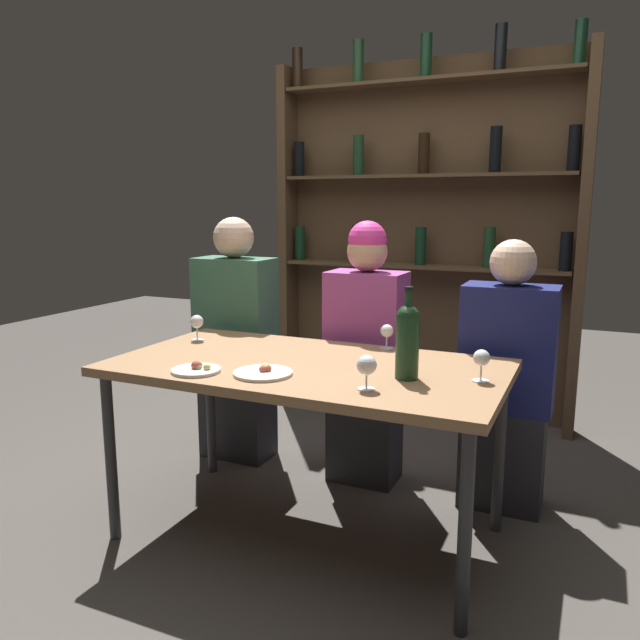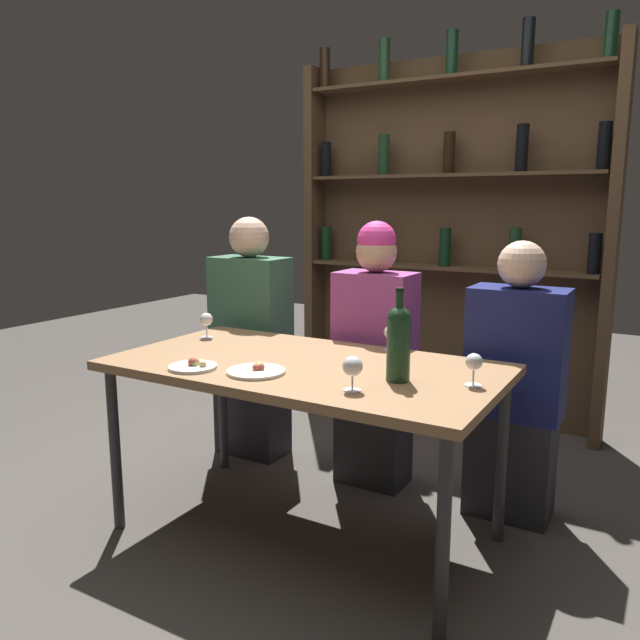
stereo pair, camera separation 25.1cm
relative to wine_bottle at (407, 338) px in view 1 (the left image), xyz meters
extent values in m
plane|color=#47423D|center=(-0.41, 0.05, -0.87)|extent=(10.00, 10.00, 0.00)
cube|color=olive|center=(-0.41, 0.05, -0.16)|extent=(1.52, 0.82, 0.04)
cylinder|color=#2D2D30|center=(-1.11, -0.30, -0.53)|extent=(0.04, 0.04, 0.69)
cylinder|color=#2D2D30|center=(0.28, -0.30, -0.53)|extent=(0.04, 0.04, 0.69)
cylinder|color=#2D2D30|center=(-1.11, 0.40, -0.53)|extent=(0.04, 0.04, 0.69)
cylinder|color=#2D2D30|center=(0.28, 0.40, -0.53)|extent=(0.04, 0.04, 0.69)
cube|color=#4C3823|center=(-0.41, 1.78, 0.23)|extent=(1.83, 0.02, 2.19)
cube|color=#4C3823|center=(-1.33, 1.68, 0.23)|extent=(0.06, 0.18, 2.19)
cube|color=#4C3823|center=(0.50, 1.68, 0.23)|extent=(0.06, 0.18, 2.19)
cube|color=#4C3823|center=(-0.41, 1.68, 0.08)|extent=(1.75, 0.18, 0.02)
cylinder|color=black|center=(-1.24, 1.68, 0.20)|extent=(0.07, 0.07, 0.22)
cylinder|color=black|center=(-0.83, 1.68, 0.21)|extent=(0.07, 0.07, 0.24)
cylinder|color=black|center=(-0.42, 1.67, 0.21)|extent=(0.07, 0.07, 0.23)
cylinder|color=#19381E|center=(0.00, 1.67, 0.21)|extent=(0.07, 0.07, 0.24)
cylinder|color=black|center=(0.42, 1.67, 0.20)|extent=(0.07, 0.07, 0.22)
cube|color=#4C3823|center=(-0.41, 1.68, 0.63)|extent=(1.75, 0.18, 0.02)
cylinder|color=black|center=(-1.24, 1.67, 0.75)|extent=(0.07, 0.07, 0.22)
cylinder|color=#19381E|center=(-0.83, 1.67, 0.76)|extent=(0.07, 0.07, 0.24)
cylinder|color=black|center=(-0.41, 1.68, 0.76)|extent=(0.07, 0.07, 0.24)
cylinder|color=black|center=(0.01, 1.67, 0.76)|extent=(0.07, 0.07, 0.26)
cylinder|color=black|center=(0.42, 1.68, 0.76)|extent=(0.07, 0.07, 0.25)
cube|color=#4C3823|center=(-0.41, 1.68, 1.17)|extent=(1.75, 0.18, 0.02)
cylinder|color=black|center=(-1.25, 1.67, 1.30)|extent=(0.07, 0.07, 0.25)
cylinder|color=#19381E|center=(-0.84, 1.67, 1.31)|extent=(0.07, 0.07, 0.25)
cylinder|color=black|center=(-0.41, 1.67, 1.30)|extent=(0.07, 0.07, 0.25)
cylinder|color=black|center=(0.00, 1.67, 1.31)|extent=(0.07, 0.07, 0.26)
cylinder|color=black|center=(0.41, 1.67, 1.30)|extent=(0.07, 0.07, 0.23)
cylinder|color=#19381E|center=(0.00, 0.00, -0.03)|extent=(0.08, 0.08, 0.22)
sphere|color=#19381E|center=(0.00, 0.00, 0.08)|extent=(0.08, 0.08, 0.08)
cylinder|color=#19381E|center=(0.00, 0.00, 0.12)|extent=(0.03, 0.03, 0.09)
cylinder|color=black|center=(0.00, 0.00, 0.18)|extent=(0.03, 0.03, 0.01)
cylinder|color=silver|center=(0.25, 0.07, -0.14)|extent=(0.06, 0.06, 0.00)
cylinder|color=silver|center=(0.25, 0.07, -0.11)|extent=(0.01, 0.01, 0.06)
sphere|color=silver|center=(0.25, 0.07, -0.06)|extent=(0.06, 0.06, 0.06)
cylinder|color=silver|center=(-0.21, 0.41, -0.14)|extent=(0.06, 0.06, 0.00)
cylinder|color=silver|center=(-0.21, 0.41, -0.11)|extent=(0.01, 0.01, 0.06)
sphere|color=silver|center=(-0.21, 0.41, -0.07)|extent=(0.06, 0.06, 0.06)
cylinder|color=silver|center=(-1.04, 0.21, -0.14)|extent=(0.06, 0.06, 0.00)
cylinder|color=silver|center=(-1.04, 0.21, -0.11)|extent=(0.01, 0.01, 0.07)
sphere|color=silver|center=(-1.04, 0.21, -0.06)|extent=(0.06, 0.06, 0.06)
cylinder|color=silver|center=(-0.08, -0.19, -0.14)|extent=(0.06, 0.06, 0.00)
cylinder|color=silver|center=(-0.08, -0.19, -0.11)|extent=(0.01, 0.01, 0.06)
sphere|color=silver|center=(-0.08, -0.19, -0.06)|extent=(0.07, 0.07, 0.07)
cylinder|color=silver|center=(-0.73, -0.24, -0.14)|extent=(0.18, 0.18, 0.01)
sphere|color=#E5BC66|center=(-0.69, -0.23, -0.13)|extent=(0.03, 0.03, 0.03)
sphere|color=#C67038|center=(-0.75, -0.22, -0.13)|extent=(0.02, 0.02, 0.02)
sphere|color=#99B256|center=(-0.74, -0.22, -0.12)|extent=(0.03, 0.03, 0.03)
sphere|color=#B74C3D|center=(-0.73, -0.23, -0.12)|extent=(0.04, 0.04, 0.04)
sphere|color=#99B256|center=(-0.72, -0.24, -0.13)|extent=(0.02, 0.02, 0.02)
cylinder|color=silver|center=(-0.49, -0.17, -0.14)|extent=(0.22, 0.22, 0.01)
sphere|color=#E5BC66|center=(-0.48, -0.16, -0.12)|extent=(0.03, 0.03, 0.03)
sphere|color=#B74C3D|center=(-0.49, -0.17, -0.13)|extent=(0.03, 0.03, 0.03)
sphere|color=#B74C3D|center=(-0.48, -0.16, -0.13)|extent=(0.03, 0.03, 0.03)
sphere|color=#E5BC66|center=(-0.49, -0.15, -0.12)|extent=(0.04, 0.04, 0.04)
cube|color=#26262B|center=(-1.10, 0.63, -0.64)|extent=(0.36, 0.22, 0.45)
cube|color=#38664C|center=(-1.10, 0.63, -0.11)|extent=(0.40, 0.22, 0.61)
sphere|color=beige|center=(-1.10, 0.63, 0.30)|extent=(0.21, 0.21, 0.21)
cube|color=#26262B|center=(-0.38, 0.63, -0.64)|extent=(0.32, 0.22, 0.45)
cube|color=#9E3F8C|center=(-0.38, 0.63, -0.13)|extent=(0.36, 0.22, 0.57)
sphere|color=tan|center=(-0.38, 0.63, 0.25)|extent=(0.19, 0.19, 0.19)
sphere|color=#EA3893|center=(-0.38, 0.63, 0.30)|extent=(0.18, 0.18, 0.18)
cube|color=#26262B|center=(0.26, 0.63, -0.64)|extent=(0.35, 0.22, 0.45)
cube|color=navy|center=(0.26, 0.63, -0.15)|extent=(0.39, 0.22, 0.54)
sphere|color=beige|center=(0.26, 0.63, 0.22)|extent=(0.19, 0.19, 0.19)
camera|label=1|loc=(0.60, -2.08, 0.47)|focal=35.00mm
camera|label=2|loc=(0.82, -1.96, 0.47)|focal=35.00mm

